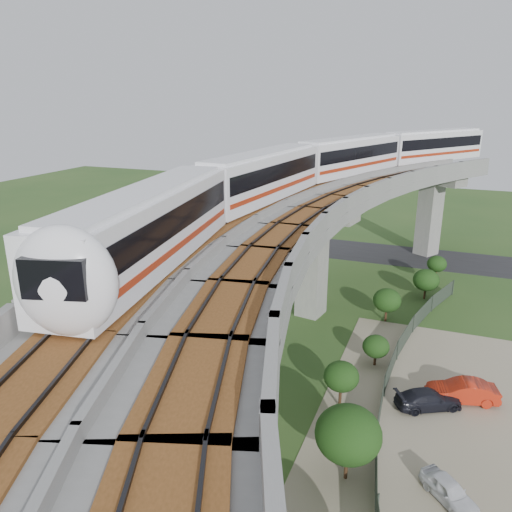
% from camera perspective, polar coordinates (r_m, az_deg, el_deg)
% --- Properties ---
extents(ground, '(160.00, 160.00, 0.00)m').
position_cam_1_polar(ground, '(34.84, 0.11, -12.99)').
color(ground, '#2B4E1F').
rests_on(ground, ground).
extents(dirt_lot, '(18.00, 26.00, 0.04)m').
position_cam_1_polar(dirt_lot, '(31.63, 24.37, -18.32)').
color(dirt_lot, gray).
rests_on(dirt_lot, ground).
extents(asphalt_road, '(60.00, 8.00, 0.03)m').
position_cam_1_polar(asphalt_road, '(61.54, 10.22, 0.72)').
color(asphalt_road, '#232326').
rests_on(asphalt_road, ground).
extents(viaduct, '(19.58, 73.98, 11.40)m').
position_cam_1_polar(viaduct, '(30.07, 6.96, 0.67)').
color(viaduct, '#99968E').
rests_on(viaduct, ground).
extents(metro_train, '(17.97, 59.94, 3.64)m').
position_cam_1_polar(metro_train, '(41.73, 8.55, 10.02)').
color(metro_train, white).
rests_on(metro_train, ground).
extents(fence, '(3.87, 38.73, 1.50)m').
position_cam_1_polar(fence, '(32.76, 16.78, -14.50)').
color(fence, '#2D382D').
rests_on(fence, ground).
extents(tree_0, '(1.86, 1.86, 3.03)m').
position_cam_1_polar(tree_0, '(51.68, 19.97, -0.86)').
color(tree_0, '#382314').
rests_on(tree_0, ground).
extents(tree_1, '(2.35, 2.35, 2.83)m').
position_cam_1_polar(tree_1, '(48.09, 18.87, -2.62)').
color(tree_1, '#382314').
rests_on(tree_1, ground).
extents(tree_2, '(2.30, 2.30, 2.85)m').
position_cam_1_polar(tree_2, '(42.41, 14.75, -4.92)').
color(tree_2, '#382314').
rests_on(tree_2, ground).
extents(tree_3, '(1.84, 1.84, 2.25)m').
position_cam_1_polar(tree_3, '(35.73, 13.55, -10.02)').
color(tree_3, '#382314').
rests_on(tree_3, ground).
extents(tree_4, '(2.10, 2.10, 2.96)m').
position_cam_1_polar(tree_4, '(30.70, 9.72, -13.42)').
color(tree_4, '#382314').
rests_on(tree_4, ground).
extents(tree_5, '(3.20, 3.20, 3.93)m').
position_cam_1_polar(tree_5, '(25.48, 10.50, -19.40)').
color(tree_5, '#382314').
rests_on(tree_5, ground).
extents(car_white, '(2.99, 3.06, 1.04)m').
position_cam_1_polar(car_white, '(26.86, 21.20, -23.72)').
color(car_white, silver).
rests_on(car_white, dirt_lot).
extents(car_red, '(4.41, 2.49, 1.38)m').
position_cam_1_polar(car_red, '(33.85, 22.52, -14.08)').
color(car_red, '#B22410').
rests_on(car_red, dirt_lot).
extents(car_dark, '(4.27, 3.39, 1.16)m').
position_cam_1_polar(car_dark, '(32.61, 19.10, -15.18)').
color(car_dark, black).
rests_on(car_dark, dirt_lot).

